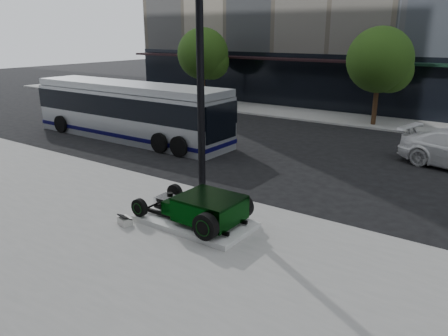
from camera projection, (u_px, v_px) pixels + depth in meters
The scene contains 8 objects.
ground at pixel (243, 179), 16.90m from camera, with size 120.00×120.00×0.00m, color black.
sidewalk_far at pixel (362, 121), 27.81m from camera, with size 70.00×4.00×0.12m, color gray.
street_trees at pixel (382, 63), 25.35m from camera, with size 29.80×3.80×5.70m.
display_plinth at pixel (195, 221), 12.70m from camera, with size 3.40×1.80×0.15m, color silver.
hot_rod at pixel (204, 208), 12.36m from camera, with size 3.22×2.00×0.81m.
info_plaque at pixel (125, 220), 12.63m from camera, with size 0.46×0.39×0.31m.
lamppost at pixel (201, 85), 13.88m from camera, with size 0.44×0.44×8.05m.
transit_bus at pixel (129, 111), 23.10m from camera, with size 12.12×2.88×2.92m.
Camera 1 is at (8.62, -13.50, 5.46)m, focal length 35.00 mm.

